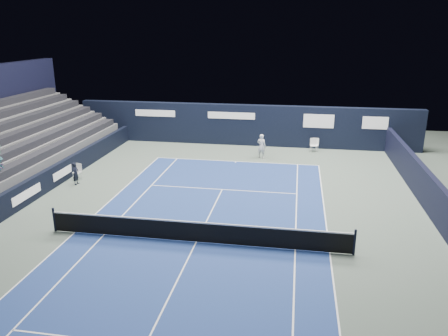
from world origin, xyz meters
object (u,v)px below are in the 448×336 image
object	(u,v)px
line_judge_chair	(78,170)
tennis_player	(261,146)
folding_chair_back_a	(315,144)
folding_chair_back_b	(313,144)
tennis_net	(196,231)

from	to	relation	value
line_judge_chair	tennis_player	xyz separation A→B (m)	(10.37, 6.28, 0.31)
folding_chair_back_a	tennis_player	xyz separation A→B (m)	(-3.75, -2.46, 0.30)
tennis_player	folding_chair_back_a	bearing A→B (deg)	33.32
folding_chair_back_b	tennis_player	xyz separation A→B (m)	(-3.58, -2.32, 0.29)
tennis_net	tennis_player	size ratio (longest dim) A/B	7.59
folding_chair_back_b	line_judge_chair	size ratio (longest dim) A/B	1.04
tennis_player	folding_chair_back_b	bearing A→B (deg)	32.92
folding_chair_back_a	folding_chair_back_b	distance (m)	0.22
tennis_net	tennis_player	world-z (taller)	tennis_player
folding_chair_back_b	tennis_player	bearing A→B (deg)	-154.78
line_judge_chair	tennis_net	xyz separation A→B (m)	(8.77, -6.76, -0.03)
folding_chair_back_b	tennis_net	xyz separation A→B (m)	(-5.18, -15.36, -0.05)
folding_chair_back_a	tennis_player	bearing A→B (deg)	-130.01
folding_chair_back_b	tennis_player	size ratio (longest dim) A/B	0.58
line_judge_chair	tennis_player	distance (m)	12.13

